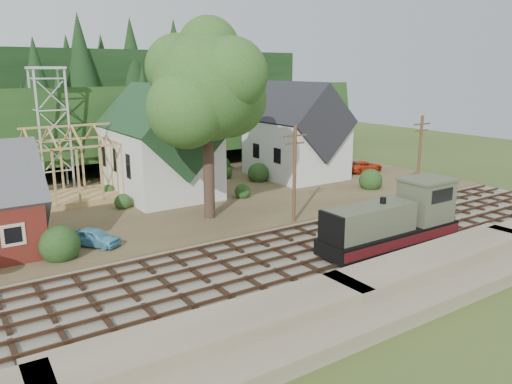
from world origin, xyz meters
TOP-DOWN VIEW (x-y plane):
  - ground at (0.00, 0.00)m, footprint 140.00×140.00m
  - embankment at (0.00, -8.50)m, footprint 64.00×5.00m
  - railroad_bed at (0.00, 0.00)m, footprint 64.00×11.00m
  - village_flat at (0.00, 18.00)m, footprint 64.00×26.00m
  - hillside at (0.00, 42.00)m, footprint 70.00×28.96m
  - ridge at (0.00, 58.00)m, footprint 80.00×20.00m
  - church at (2.00, 19.68)m, footprint 8.40×15.17m
  - farmhouse at (18.00, 19.00)m, footprint 8.40×10.80m
  - timber_frame at (-6.00, 22.00)m, footprint 8.20×6.20m
  - lattice_tower at (-6.00, 28.00)m, footprint 3.20×3.20m
  - big_tree at (2.17, 10.08)m, footprint 10.90×8.40m
  - telegraph_pole_near at (7.00, 5.20)m, footprint 2.20×0.28m
  - telegraph_pole_far at (22.00, 5.20)m, footprint 2.20×0.28m
  - locomotive at (9.40, -3.00)m, footprint 11.19×2.80m
  - car_blue at (-7.87, 8.42)m, footprint 3.36×3.82m
  - car_red at (26.28, 16.32)m, footprint 4.85×2.40m

SIDE VIEW (x-z plane):
  - ground at x=0.00m, z-range 0.00..0.00m
  - embankment at x=0.00m, z-range -0.80..0.80m
  - hillside at x=0.00m, z-range -6.37..6.37m
  - ridge at x=0.00m, z-range -6.00..6.00m
  - railroad_bed at x=0.00m, z-range 0.00..0.16m
  - village_flat at x=0.00m, z-range 0.00..0.30m
  - car_blue at x=-7.87m, z-range 0.30..1.55m
  - car_red at x=26.28m, z-range 0.30..1.62m
  - locomotive at x=9.40m, z-range -0.24..4.26m
  - timber_frame at x=-6.00m, z-range -0.23..6.76m
  - telegraph_pole_near at x=7.00m, z-range 0.25..8.25m
  - telegraph_pole_far at x=22.00m, z-range 0.25..8.25m
  - farmhouse at x=18.00m, z-range -0.43..10.17m
  - church at x=2.00m, z-range -1.32..11.68m
  - lattice_tower at x=-6.00m, z-range 3.97..16.10m
  - big_tree at x=2.17m, z-range 2.87..17.57m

